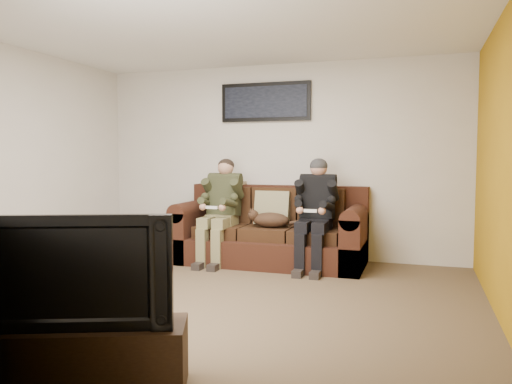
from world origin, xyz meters
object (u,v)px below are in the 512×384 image
(person_right, at_px, (316,206))
(cat, at_px, (269,219))
(person_left, at_px, (221,204))
(framed_poster, at_px, (265,102))
(tv_stand, at_px, (77,358))
(television, at_px, (75,269))
(sofa, at_px, (271,234))

(person_right, xyz_separation_m, cat, (-0.59, -0.00, -0.18))
(person_left, distance_m, cat, 0.67)
(framed_poster, distance_m, tv_stand, 4.58)
(framed_poster, xyz_separation_m, tv_stand, (0.15, -4.17, -1.90))
(framed_poster, bearing_deg, cat, -68.44)
(person_right, height_order, cat, person_right)
(person_left, relative_size, television, 1.18)
(cat, bearing_deg, framed_poster, 111.56)
(tv_stand, height_order, television, television)
(person_right, relative_size, cat, 2.04)
(sofa, height_order, television, television)
(person_left, bearing_deg, cat, -0.36)
(tv_stand, relative_size, television, 1.10)
(tv_stand, bearing_deg, framed_poster, 70.26)
(person_left, bearing_deg, person_right, 0.02)
(person_left, bearing_deg, sofa, 18.04)
(person_left, relative_size, tv_stand, 1.07)
(cat, bearing_deg, television, -91.31)
(person_left, xyz_separation_m, framed_poster, (0.42, 0.58, 1.34))
(person_right, bearing_deg, cat, -179.56)
(sofa, bearing_deg, person_right, -18.00)
(cat, bearing_deg, tv_stand, -91.31)
(tv_stand, bearing_deg, person_right, 57.65)
(cat, relative_size, television, 0.58)
(cat, height_order, tv_stand, cat)
(sofa, height_order, person_right, person_right)
(framed_poster, height_order, television, framed_poster)
(television, bearing_deg, tv_stand, 68.20)
(television, bearing_deg, sofa, 67.44)
(framed_poster, bearing_deg, person_left, -125.64)
(sofa, bearing_deg, television, -90.77)
(sofa, xyz_separation_m, tv_stand, (-0.05, -3.79, -0.17))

